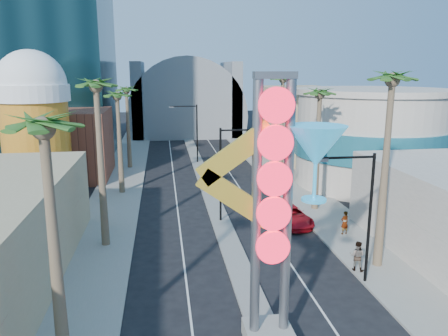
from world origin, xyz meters
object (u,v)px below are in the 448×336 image
at_px(red_pickup, 290,216).
at_px(pedestrian_b, 357,256).
at_px(neon_sign, 291,194).
at_px(pedestrian_a, 345,223).

height_order(red_pickup, pedestrian_b, pedestrian_b).
distance_m(neon_sign, pedestrian_b, 11.05).
bearing_deg(red_pickup, pedestrian_b, -86.68).
relative_size(neon_sign, pedestrian_a, 6.79).
bearing_deg(pedestrian_b, pedestrian_a, -71.37).
relative_size(red_pickup, pedestrian_b, 2.78).
bearing_deg(neon_sign, pedestrian_b, 44.92).
xyz_separation_m(neon_sign, pedestrian_a, (8.24, 12.52, -6.23)).
xyz_separation_m(pedestrian_a, pedestrian_b, (-1.76, -6.05, 0.05)).
relative_size(pedestrian_a, pedestrian_b, 0.95).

